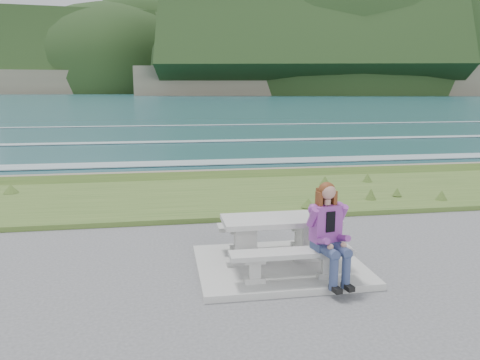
# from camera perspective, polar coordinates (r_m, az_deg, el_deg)

# --- Properties ---
(concrete_slab) EXTENTS (2.60, 2.10, 0.10)m
(concrete_slab) POSITION_cam_1_polar(r_m,az_deg,el_deg) (7.59, 4.82, -10.38)
(concrete_slab) COLOR #B0AFAA
(concrete_slab) RESTS_ON ground
(picnic_table) EXTENTS (1.80, 0.75, 0.75)m
(picnic_table) POSITION_cam_1_polar(r_m,az_deg,el_deg) (7.38, 4.90, -5.80)
(picnic_table) COLOR #B0AFAA
(picnic_table) RESTS_ON concrete_slab
(bench_landward) EXTENTS (1.80, 0.35, 0.45)m
(bench_landward) POSITION_cam_1_polar(r_m,az_deg,el_deg) (6.82, 6.34, -9.36)
(bench_landward) COLOR #B0AFAA
(bench_landward) RESTS_ON concrete_slab
(bench_seaward) EXTENTS (1.80, 0.35, 0.45)m
(bench_seaward) POSITION_cam_1_polar(r_m,az_deg,el_deg) (8.10, 3.65, -5.97)
(bench_seaward) COLOR #B0AFAA
(bench_seaward) RESTS_ON concrete_slab
(grass_verge) EXTENTS (160.00, 4.50, 0.22)m
(grass_verge) POSITION_cam_1_polar(r_m,az_deg,el_deg) (12.30, -0.91, -2.16)
(grass_verge) COLOR #335620
(grass_verge) RESTS_ON ground
(shore_drop) EXTENTS (160.00, 0.80, 2.20)m
(shore_drop) POSITION_cam_1_polar(r_m,az_deg,el_deg) (15.11, -2.55, 0.34)
(shore_drop) COLOR #6C6251
(shore_drop) RESTS_ON ground
(ocean) EXTENTS (1600.00, 1600.00, 0.09)m
(ocean) POSITION_cam_1_polar(r_m,az_deg,el_deg) (32.30, -6.23, 2.94)
(ocean) COLOR #1E4D56
(ocean) RESTS_ON ground
(headland_range) EXTENTS (729.83, 363.95, 207.33)m
(headland_range) POSITION_cam_1_polar(r_m,az_deg,el_deg) (448.39, 16.24, 11.62)
(headland_range) COLOR #6C6251
(headland_range) RESTS_ON ground
(seated_woman) EXTENTS (0.52, 0.77, 1.43)m
(seated_woman) POSITION_cam_1_polar(r_m,az_deg,el_deg) (6.80, 11.01, -7.98)
(seated_woman) COLOR navy
(seated_woman) RESTS_ON concrete_slab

